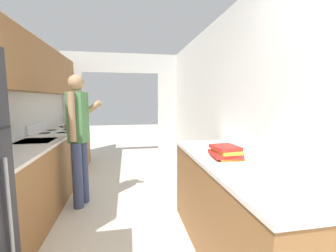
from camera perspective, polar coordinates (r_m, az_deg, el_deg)
wall_left at (r=3.22m, az=-36.53°, el=7.20°), size 0.38×7.29×2.50m
wall_right at (r=2.76m, az=16.44°, el=2.79°), size 0.06×7.29×2.50m
wall_far_with_doorway at (r=5.53m, az=-11.74°, el=6.92°), size 3.07×0.06×2.50m
counter_left at (r=3.68m, az=-28.65°, el=-9.41°), size 0.62×3.74×0.90m
counter_right at (r=2.20m, az=16.27°, el=-19.81°), size 0.62×1.92×0.90m
range_oven at (r=4.20m, az=-26.14°, el=-7.26°), size 0.66×0.77×1.04m
person at (r=3.18m, az=-21.74°, el=-2.46°), size 0.56×0.44×1.74m
book_stack at (r=2.09m, az=14.47°, el=-6.45°), size 0.26×0.30×0.11m
knife at (r=4.70m, az=-25.24°, el=-0.15°), size 0.15×0.30×0.02m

